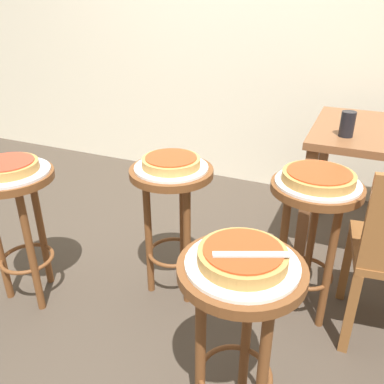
% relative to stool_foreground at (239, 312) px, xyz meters
% --- Properties ---
extents(ground_plane, '(6.00, 6.00, 0.00)m').
position_rel_stool_foreground_xyz_m(ground_plane, '(-0.69, 0.48, -0.52)').
color(ground_plane, '#42382D').
extents(stool_foreground, '(0.39, 0.39, 0.69)m').
position_rel_stool_foreground_xyz_m(stool_foreground, '(0.00, 0.00, 0.00)').
color(stool_foreground, brown).
rests_on(stool_foreground, ground_plane).
extents(serving_plate_foreground, '(0.34, 0.34, 0.01)m').
position_rel_stool_foreground_xyz_m(serving_plate_foreground, '(-0.00, 0.00, 0.18)').
color(serving_plate_foreground, white).
rests_on(serving_plate_foreground, stool_foreground).
extents(pizza_foreground, '(0.27, 0.27, 0.05)m').
position_rel_stool_foreground_xyz_m(pizza_foreground, '(-0.00, 0.00, 0.21)').
color(pizza_foreground, '#B78442').
rests_on(pizza_foreground, serving_plate_foreground).
extents(stool_middle, '(0.39, 0.39, 0.69)m').
position_rel_stool_foreground_xyz_m(stool_middle, '(-1.17, 0.24, 0.00)').
color(stool_middle, brown).
rests_on(stool_middle, ground_plane).
extents(serving_plate_middle, '(0.37, 0.37, 0.01)m').
position_rel_stool_foreground_xyz_m(serving_plate_middle, '(-1.17, 0.24, 0.18)').
color(serving_plate_middle, silver).
rests_on(serving_plate_middle, stool_middle).
extents(pizza_middle, '(0.27, 0.27, 0.05)m').
position_rel_stool_foreground_xyz_m(pizza_middle, '(-1.17, 0.24, 0.21)').
color(pizza_middle, '#B78442').
rests_on(pizza_middle, serving_plate_middle).
extents(stool_leftside, '(0.39, 0.39, 0.69)m').
position_rel_stool_foreground_xyz_m(stool_leftside, '(-0.52, 0.58, 0.00)').
color(stool_leftside, brown).
rests_on(stool_leftside, ground_plane).
extents(serving_plate_leftside, '(0.34, 0.34, 0.01)m').
position_rel_stool_foreground_xyz_m(serving_plate_leftside, '(-0.52, 0.58, 0.18)').
color(serving_plate_leftside, silver).
rests_on(serving_plate_leftside, stool_leftside).
extents(pizza_leftside, '(0.27, 0.27, 0.05)m').
position_rel_stool_foreground_xyz_m(pizza_leftside, '(-0.52, 0.58, 0.21)').
color(pizza_leftside, tan).
rests_on(pizza_leftside, serving_plate_leftside).
extents(stool_rear, '(0.39, 0.39, 0.69)m').
position_rel_stool_foreground_xyz_m(stool_rear, '(0.12, 0.68, 0.00)').
color(stool_rear, brown).
rests_on(stool_rear, ground_plane).
extents(serving_plate_rear, '(0.36, 0.36, 0.01)m').
position_rel_stool_foreground_xyz_m(serving_plate_rear, '(0.12, 0.68, 0.18)').
color(serving_plate_rear, silver).
rests_on(serving_plate_rear, stool_rear).
extents(pizza_rear, '(0.30, 0.30, 0.05)m').
position_rel_stool_foreground_xyz_m(pizza_rear, '(0.12, 0.68, 0.21)').
color(pizza_rear, '#B78442').
rests_on(pizza_rear, serving_plate_rear).
extents(cup_near_edge, '(0.07, 0.07, 0.13)m').
position_rel_stool_foreground_xyz_m(cup_near_edge, '(0.18, 1.19, 0.31)').
color(cup_near_edge, black).
rests_on(cup_near_edge, dining_table).
extents(pizza_server_knife, '(0.21, 0.11, 0.01)m').
position_rel_stool_foreground_xyz_m(pizza_server_knife, '(0.03, -0.02, 0.24)').
color(pizza_server_knife, silver).
rests_on(pizza_server_knife, pizza_foreground).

